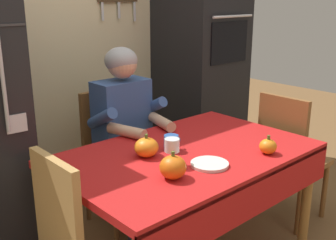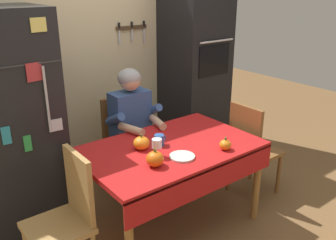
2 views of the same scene
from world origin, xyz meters
The scene contains 15 objects.
ground_plane centered at (0.00, 0.00, 0.00)m, with size 10.00×10.00×0.00m, color brown.
back_wall_assembly centered at (0.05, 1.35, 1.30)m, with size 3.70×0.13×2.60m.
refrigerator centered at (-0.95, 0.96, 0.90)m, with size 0.68×0.71×1.80m.
wall_oven centered at (1.05, 1.00, 1.05)m, with size 0.60×0.64×2.10m.
dining_table centered at (0.00, 0.08, 0.66)m, with size 1.40×0.90×0.74m.
chair_behind_person centered at (0.04, 0.87, 0.51)m, with size 0.40×0.40×0.93m.
seated_person centered at (0.04, 0.68, 0.74)m, with size 0.47×0.55×1.25m.
chair_right_side centered at (0.90, 0.01, 0.51)m, with size 0.40×0.40×0.93m.
chair_left_side centered at (-0.90, 0.06, 0.51)m, with size 0.40×0.40×0.93m.
coffee_mug centered at (-0.06, 0.16, 0.79)m, with size 0.11×0.08×0.09m.
wine_glass centered at (-0.19, 0.01, 0.84)m, with size 0.08×0.08×0.14m.
pumpkin_large centered at (-0.29, -0.10, 0.80)m, with size 0.13×0.13×0.13m.
pumpkin_medium centered at (-0.21, 0.19, 0.79)m, with size 0.13×0.13×0.12m.
pumpkin_small centered at (0.30, -0.22, 0.78)m, with size 0.09×0.09×0.10m.
serving_tray centered at (-0.06, -0.12, 0.75)m, with size 0.19×0.19×0.02m, color silver.
Camera 2 is at (-1.63, -1.98, 1.96)m, focal length 39.07 mm.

